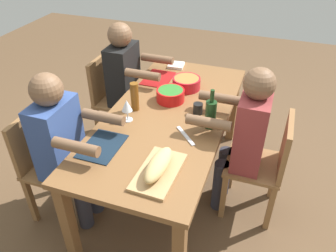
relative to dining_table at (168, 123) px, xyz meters
name	(u,v)px	position (x,y,z in m)	size (l,w,h in m)	color
ground_plane	(168,186)	(0.00, 0.00, -0.65)	(8.00, 8.00, 0.00)	brown
dining_table	(168,123)	(0.00, 0.00, 0.00)	(1.85, 0.86, 0.74)	brown
chair_near_left	(112,95)	(-0.51, -0.75, -0.17)	(0.40, 0.40, 0.85)	olive
diner_near_left	(128,78)	(-0.51, -0.57, 0.04)	(0.41, 0.53, 1.20)	#2D2D38
chair_near_right	(47,161)	(0.51, -0.75, -0.17)	(0.40, 0.40, 0.85)	olive
diner_near_right	(64,142)	(0.51, -0.57, 0.04)	(0.41, 0.53, 1.20)	#2D2D38
chair_far_center	(266,162)	(0.00, 0.75, -0.17)	(0.40, 0.40, 0.85)	olive
diner_far_center	(245,133)	(0.00, 0.57, 0.04)	(0.41, 0.53, 1.20)	#2D2D38
serving_bowl_fruit	(186,82)	(-0.42, 0.01, 0.14)	(0.23, 0.23, 0.09)	#B21923
serving_bowl_greens	(170,94)	(-0.19, -0.05, 0.14)	(0.22, 0.22, 0.09)	red
cutting_board	(159,172)	(0.62, 0.16, 0.10)	(0.40, 0.22, 0.02)	tan
bread_loaf	(158,165)	(0.62, 0.16, 0.15)	(0.32, 0.11, 0.09)	tan
wine_bottle	(211,114)	(0.06, 0.33, 0.19)	(0.08, 0.08, 0.29)	#193819
beer_bottle	(135,97)	(0.02, -0.25, 0.20)	(0.06, 0.06, 0.22)	brown
wine_glass	(127,106)	(0.17, -0.24, 0.20)	(0.08, 0.08, 0.17)	silver
placemat_near_left	(158,78)	(-0.51, -0.27, 0.09)	(0.32, 0.23, 0.01)	maroon
placemat_near_right	(102,146)	(0.51, -0.27, 0.09)	(0.32, 0.23, 0.01)	#142333
cup_far_center	(198,109)	(-0.08, 0.21, 0.13)	(0.07, 0.07, 0.08)	black
carving_knife	(186,136)	(0.22, 0.20, 0.09)	(0.23, 0.02, 0.01)	silver
napkin_stack	(176,65)	(-0.80, -0.20, 0.10)	(0.14, 0.14, 0.02)	white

